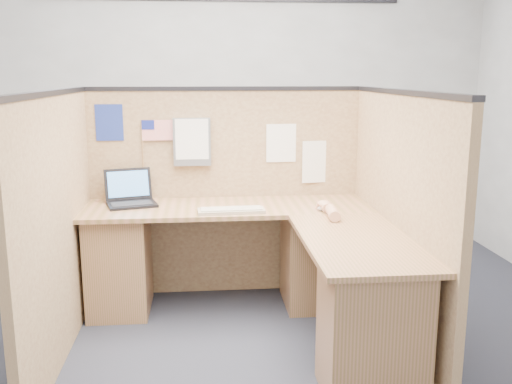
{
  "coord_description": "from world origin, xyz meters",
  "views": [
    {
      "loc": [
        -0.17,
        -3.13,
        1.62
      ],
      "look_at": [
        0.18,
        0.5,
        0.86
      ],
      "focal_mm": 40.0,
      "sensor_mm": 36.0,
      "label": 1
    }
  ],
  "objects": [
    {
      "name": "american_flag",
      "position": [
        -0.51,
        0.96,
        1.21
      ],
      "size": [
        0.23,
        0.01,
        0.39
      ],
      "color": "olive",
      "rests_on": "cubicle_partitions"
    },
    {
      "name": "paper_left",
      "position": [
        0.41,
        0.97,
        1.12
      ],
      "size": [
        0.22,
        0.01,
        0.28
      ],
      "primitive_type": "cube",
      "rotation": [
        0.0,
        0.0,
        0.04
      ],
      "color": "white",
      "rests_on": "cubicle_partitions"
    },
    {
      "name": "paper_right",
      "position": [
        0.68,
        0.97,
        0.98
      ],
      "size": [
        0.24,
        0.04,
        0.31
      ],
      "primitive_type": "cube",
      "rotation": [
        0.0,
        0.0,
        0.14
      ],
      "color": "white",
      "rests_on": "cubicle_partitions"
    },
    {
      "name": "laptop",
      "position": [
        -0.65,
        0.81,
        0.79
      ],
      "size": [
        0.38,
        0.39,
        0.23
      ],
      "rotation": [
        0.0,
        0.0,
        0.27
      ],
      "color": "black",
      "rests_on": "l_desk"
    },
    {
      "name": "wall_back",
      "position": [
        0.0,
        2.25,
        1.4
      ],
      "size": [
        5.0,
        0.0,
        5.0
      ],
      "primitive_type": "plane",
      "rotation": [
        1.57,
        0.0,
        0.0
      ],
      "color": "#939597",
      "rests_on": "floor"
    },
    {
      "name": "mouse",
      "position": [
        0.63,
        0.48,
        0.75
      ],
      "size": [
        0.11,
        0.07,
        0.04
      ],
      "primitive_type": "ellipsoid",
      "rotation": [
        0.0,
        0.0,
        0.03
      ],
      "color": "silver",
      "rests_on": "l_desk"
    },
    {
      "name": "blue_poster",
      "position": [
        -0.82,
        0.97,
        1.28
      ],
      "size": [
        0.19,
        0.01,
        0.26
      ],
      "primitive_type": "cube",
      "rotation": [
        0.0,
        0.0,
        0.01
      ],
      "color": "navy",
      "rests_on": "cubicle_partitions"
    },
    {
      "name": "file_holder",
      "position": [
        -0.24,
        0.94,
        1.14
      ],
      "size": [
        0.26,
        0.05,
        0.34
      ],
      "color": "slate",
      "rests_on": "cubicle_partitions"
    },
    {
      "name": "cubicle_partitions",
      "position": [
        0.0,
        0.43,
        0.77
      ],
      "size": [
        2.06,
        1.83,
        1.53
      ],
      "color": "brown",
      "rests_on": "floor"
    },
    {
      "name": "floor",
      "position": [
        0.0,
        0.0,
        0.0
      ],
      "size": [
        5.0,
        5.0,
        0.0
      ],
      "primitive_type": "plane",
      "color": "#21212F",
      "rests_on": "ground"
    },
    {
      "name": "hand_forearm",
      "position": [
        0.64,
        0.34,
        0.77
      ],
      "size": [
        0.1,
        0.37,
        0.08
      ],
      "color": "tan",
      "rests_on": "l_desk"
    },
    {
      "name": "l_desk",
      "position": [
        0.18,
        0.29,
        0.39
      ],
      "size": [
        1.95,
        1.75,
        0.73
      ],
      "color": "brown",
      "rests_on": "floor"
    },
    {
      "name": "keyboard",
      "position": [
        0.01,
        0.48,
        0.74
      ],
      "size": [
        0.44,
        0.17,
        0.03
      ],
      "rotation": [
        0.0,
        0.0,
        0.05
      ],
      "color": "gray",
      "rests_on": "l_desk"
    },
    {
      "name": "wall_front",
      "position": [
        0.0,
        -2.25,
        1.4
      ],
      "size": [
        5.0,
        0.0,
        5.0
      ],
      "primitive_type": "plane",
      "rotation": [
        -1.57,
        0.0,
        0.0
      ],
      "color": "#939597",
      "rests_on": "floor"
    }
  ]
}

